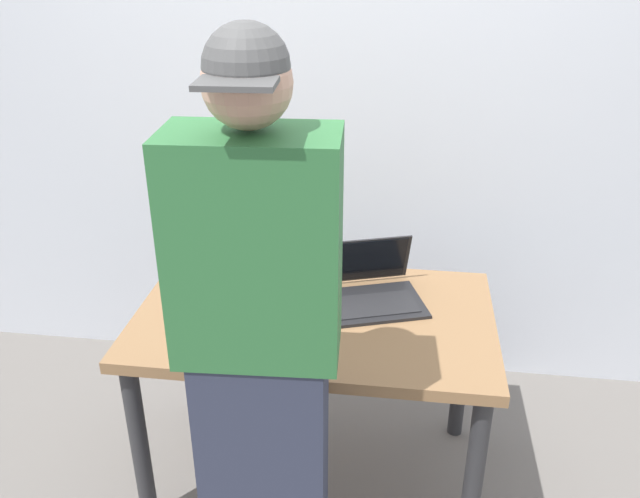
{
  "coord_description": "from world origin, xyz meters",
  "views": [
    {
      "loc": [
        0.28,
        -1.94,
        1.96
      ],
      "look_at": [
        0.02,
        0.0,
        0.99
      ],
      "focal_mm": 37.28,
      "sensor_mm": 36.0,
      "label": 1
    }
  ],
  "objects_px": {
    "person_figure": "(261,364)",
    "coffee_mug": "(267,264)",
    "beer_bottle_amber": "(293,245)",
    "beer_bottle_green": "(250,261)",
    "laptop": "(371,288)"
  },
  "relations": [
    {
      "from": "person_figure",
      "to": "coffee_mug",
      "type": "distance_m",
      "value": 0.82
    },
    {
      "from": "person_figure",
      "to": "laptop",
      "type": "bearing_deg",
      "value": 68.94
    },
    {
      "from": "person_figure",
      "to": "beer_bottle_amber",
      "type": "bearing_deg",
      "value": 93.68
    },
    {
      "from": "beer_bottle_green",
      "to": "coffee_mug",
      "type": "distance_m",
      "value": 0.12
    },
    {
      "from": "beer_bottle_amber",
      "to": "coffee_mug",
      "type": "relative_size",
      "value": 3.09
    },
    {
      "from": "laptop",
      "to": "person_figure",
      "type": "xyz_separation_m",
      "value": [
        -0.25,
        -0.66,
        0.12
      ]
    },
    {
      "from": "beer_bottle_amber",
      "to": "beer_bottle_green",
      "type": "relative_size",
      "value": 1.19
    },
    {
      "from": "coffee_mug",
      "to": "beer_bottle_green",
      "type": "bearing_deg",
      "value": -112.66
    },
    {
      "from": "beer_bottle_amber",
      "to": "beer_bottle_green",
      "type": "distance_m",
      "value": 0.18
    },
    {
      "from": "person_figure",
      "to": "coffee_mug",
      "type": "relative_size",
      "value": 16.87
    },
    {
      "from": "beer_bottle_amber",
      "to": "person_figure",
      "type": "xyz_separation_m",
      "value": [
        0.05,
        -0.8,
        0.04
      ]
    },
    {
      "from": "person_figure",
      "to": "beer_bottle_green",
      "type": "bearing_deg",
      "value": 105.36
    },
    {
      "from": "person_figure",
      "to": "coffee_mug",
      "type": "height_order",
      "value": "person_figure"
    },
    {
      "from": "laptop",
      "to": "beer_bottle_amber",
      "type": "bearing_deg",
      "value": 155.14
    },
    {
      "from": "beer_bottle_amber",
      "to": "person_figure",
      "type": "distance_m",
      "value": 0.8
    }
  ]
}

